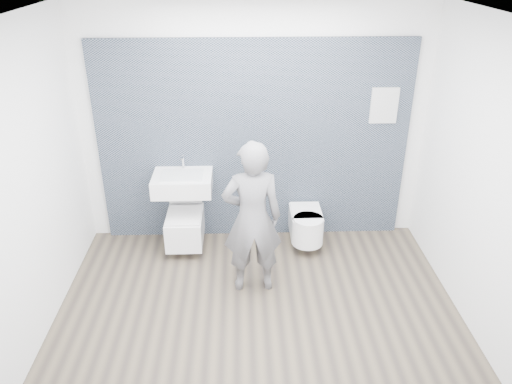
{
  "coord_description": "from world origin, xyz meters",
  "views": [
    {
      "loc": [
        -0.15,
        -3.98,
        3.29
      ],
      "look_at": [
        0.0,
        0.6,
        1.0
      ],
      "focal_mm": 35.0,
      "sensor_mm": 36.0,
      "label": 1
    }
  ],
  "objects_px": {
    "toilet_rounded": "(306,225)",
    "visitor": "(252,219)",
    "washbasin": "(183,183)",
    "toilet_square": "(185,226)"
  },
  "relations": [
    {
      "from": "toilet_rounded",
      "to": "visitor",
      "type": "xyz_separation_m",
      "value": [
        -0.66,
        -0.77,
        0.54
      ]
    },
    {
      "from": "toilet_square",
      "to": "toilet_rounded",
      "type": "bearing_deg",
      "value": -0.7
    },
    {
      "from": "toilet_square",
      "to": "visitor",
      "type": "bearing_deg",
      "value": -45.54
    },
    {
      "from": "washbasin",
      "to": "toilet_square",
      "type": "distance_m",
      "value": 0.54
    },
    {
      "from": "toilet_rounded",
      "to": "visitor",
      "type": "height_order",
      "value": "visitor"
    },
    {
      "from": "washbasin",
      "to": "toilet_rounded",
      "type": "xyz_separation_m",
      "value": [
        1.44,
        -0.06,
        -0.56
      ]
    },
    {
      "from": "washbasin",
      "to": "toilet_square",
      "type": "xyz_separation_m",
      "value": [
        -0.0,
        -0.05,
        -0.54
      ]
    },
    {
      "from": "toilet_rounded",
      "to": "visitor",
      "type": "distance_m",
      "value": 1.15
    },
    {
      "from": "washbasin",
      "to": "toilet_rounded",
      "type": "height_order",
      "value": "washbasin"
    },
    {
      "from": "toilet_square",
      "to": "toilet_rounded",
      "type": "xyz_separation_m",
      "value": [
        1.44,
        -0.02,
        -0.01
      ]
    }
  ]
}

